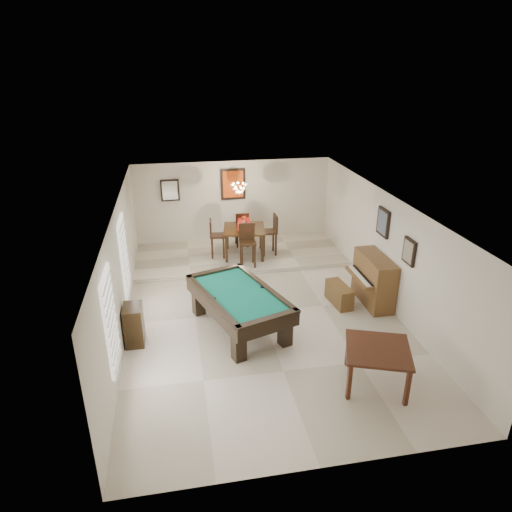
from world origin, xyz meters
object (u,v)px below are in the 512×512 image
object	(u,v)px
piano_bench	(339,294)
flower_vase	(244,220)
dining_chair_east	(269,235)
dining_chair_west	(218,238)
chandelier	(239,185)
upright_piano	(368,280)
dining_chair_south	(248,246)
dining_chair_north	(242,229)
pool_table	(239,311)
dining_table	(244,240)
apothecary_chest	(134,325)
square_table	(376,366)

from	to	relation	value
piano_bench	flower_vase	size ratio (longest dim) A/B	3.68
dining_chair_east	piano_bench	bearing A→B (deg)	19.44
piano_bench	dining_chair_west	size ratio (longest dim) A/B	0.79
dining_chair_west	flower_vase	bearing A→B (deg)	-86.71
piano_bench	chandelier	size ratio (longest dim) A/B	1.46
upright_piano	chandelier	bearing A→B (deg)	128.66
dining_chair_south	dining_chair_north	distance (m)	1.52
dining_chair_north	pool_table	bearing A→B (deg)	81.54
upright_piano	dining_chair_west	xyz separation A→B (m)	(-3.24, 3.16, 0.09)
upright_piano	dining_chair_east	world-z (taller)	dining_chair_east
pool_table	dining_table	bearing A→B (deg)	60.39
apothecary_chest	dining_table	xyz separation A→B (m)	(2.89, 3.86, 0.18)
pool_table	dining_table	xyz separation A→B (m)	(0.70, 3.70, 0.18)
dining_table	dining_chair_south	xyz separation A→B (m)	(-0.02, -0.75, 0.11)
dining_chair_south	pool_table	bearing A→B (deg)	-100.56
dining_chair_east	dining_chair_north	bearing A→B (deg)	-139.48
square_table	dining_chair_east	bearing A→B (deg)	96.61
pool_table	chandelier	bearing A→B (deg)	62.34
dining_chair_south	dining_chair_east	size ratio (longest dim) A/B	0.99
apothecary_chest	flower_vase	size ratio (longest dim) A/B	3.51
square_table	dining_chair_south	distance (m)	5.44
square_table	piano_bench	world-z (taller)	square_table
piano_bench	upright_piano	bearing A→B (deg)	-5.41
dining_chair_north	dining_chair_south	bearing A→B (deg)	88.42
pool_table	dining_table	world-z (taller)	dining_table
piano_bench	dining_chair_west	bearing A→B (deg)	129.61
upright_piano	dining_chair_east	xyz separation A→B (m)	(-1.75, 3.10, 0.12)
dining_chair_north	dining_chair_east	world-z (taller)	dining_chair_east
square_table	dining_table	distance (m)	6.15
dining_chair_north	dining_chair_west	size ratio (longest dim) A/B	0.97
apothecary_chest	pool_table	bearing A→B (deg)	4.08
piano_bench	apothecary_chest	size ratio (longest dim) A/B	1.05
dining_chair_south	dining_chair_north	bearing A→B (deg)	89.75
square_table	dining_chair_north	world-z (taller)	dining_chair_north
piano_bench	dining_chair_south	distance (m)	2.98
upright_piano	chandelier	distance (m)	4.44
flower_vase	upright_piano	bearing A→B (deg)	-51.65
dining_table	flower_vase	bearing A→B (deg)	0.00
pool_table	chandelier	distance (m)	4.24
upright_piano	piano_bench	world-z (taller)	upright_piano
dining_chair_east	flower_vase	bearing A→B (deg)	-91.72
dining_chair_north	dining_chair_east	size ratio (longest dim) A/B	0.92
piano_bench	square_table	bearing A→B (deg)	-97.50
dining_chair_east	pool_table	bearing A→B (deg)	-21.20
apothecary_chest	dining_chair_west	world-z (taller)	dining_chair_west
dining_chair_north	dining_chair_east	bearing A→B (deg)	131.65
square_table	piano_bench	xyz separation A→B (m)	(0.39, 2.93, -0.14)
pool_table	apothecary_chest	distance (m)	2.20
square_table	dining_table	size ratio (longest dim) A/B	0.95
piano_bench	dining_chair_north	world-z (taller)	dining_chair_north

